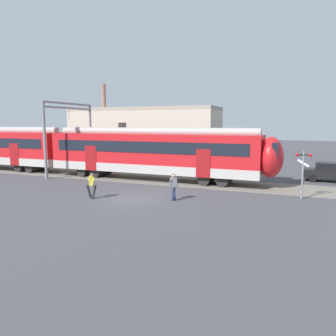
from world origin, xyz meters
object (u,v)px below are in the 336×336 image
pedestrian_yellow (91,184)px  pedestrian_grey (173,184)px  parked_car_black (330,172)px  crossing_signal (303,167)px

pedestrian_yellow → pedestrian_grey: size_ratio=1.00×
pedestrian_grey → parked_car_black: 14.26m
pedestrian_yellow → pedestrian_grey: 5.11m
parked_car_black → crossing_signal: bearing=-105.2°
pedestrian_yellow → parked_car_black: bearing=41.3°
pedestrian_yellow → parked_car_black: pedestrian_yellow is taller
pedestrian_grey → crossing_signal: size_ratio=0.56×
pedestrian_grey → parked_car_black: pedestrian_grey is taller
pedestrian_grey → crossing_signal: 8.03m
pedestrian_grey → parked_car_black: (9.26, 10.85, -0.21)m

